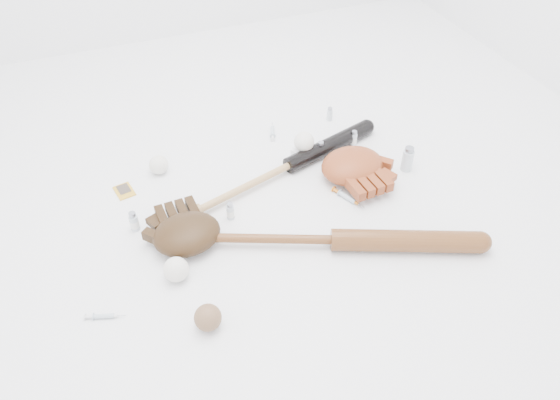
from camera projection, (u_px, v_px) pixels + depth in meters
name	position (u px, v px, depth m)	size (l,w,h in m)	color
bat_dark	(290.00, 165.00, 2.10)	(0.88, 0.06, 0.06)	black
bat_wood	(334.00, 240.00, 1.80)	(1.01, 0.07, 0.07)	brown
glove_dark	(187.00, 233.00, 1.80)	(0.27, 0.27, 0.10)	#311E0D
glove_tan	(352.00, 165.00, 2.06)	(0.29, 0.29, 0.11)	brown
trading_card	(124.00, 191.00, 2.03)	(0.06, 0.09, 0.00)	gold
pedestal	(304.00, 154.00, 2.17)	(0.07, 0.07, 0.04)	white
baseball_on_pedestal	(304.00, 142.00, 2.13)	(0.08, 0.08, 0.08)	white
baseball_left	(176.00, 269.00, 1.70)	(0.08, 0.08, 0.08)	white
baseball_upper	(159.00, 165.00, 2.09)	(0.07, 0.07, 0.07)	white
baseball_mid	(169.00, 240.00, 1.80)	(0.07, 0.07, 0.07)	white
baseball_aged	(208.00, 318.00, 1.57)	(0.08, 0.08, 0.08)	brown
syringe_0	(104.00, 316.00, 1.61)	(0.13, 0.02, 0.02)	#ADBCC6
syringe_1	(345.00, 246.00, 1.82)	(0.15, 0.03, 0.02)	#ADBCC6
syringe_2	(273.00, 132.00, 2.30)	(0.15, 0.03, 0.02)	#ADBCC6
syringe_3	(347.00, 197.00, 1.99)	(0.16, 0.03, 0.02)	#ADBCC6
vial_0	(320.00, 150.00, 2.16)	(0.03, 0.03, 0.07)	silver
vial_1	(330.00, 114.00, 2.36)	(0.02, 0.02, 0.06)	silver
vial_2	(230.00, 211.00, 1.90)	(0.03, 0.03, 0.07)	silver
vial_3	(408.00, 159.00, 2.10)	(0.04, 0.04, 0.10)	silver
vial_4	(134.00, 221.00, 1.86)	(0.03, 0.03, 0.08)	silver
vial_5	(354.00, 138.00, 2.23)	(0.03, 0.03, 0.07)	silver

